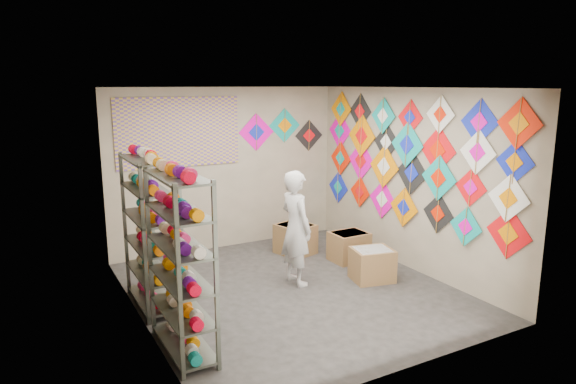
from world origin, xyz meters
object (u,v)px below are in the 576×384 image
shelf_rack_back (149,233)px  carton_b (349,247)px  carton_c (295,239)px  shelf_rack_front (181,265)px  carton_a (372,265)px  shopkeeper (296,228)px

shelf_rack_back → carton_b: shelf_rack_back is taller
shelf_rack_back → carton_c: size_ratio=3.39×
shelf_rack_front → carton_a: shelf_rack_front is taller
shelf_rack_back → carton_b: size_ratio=3.40×
shelf_rack_back → carton_a: (2.96, -0.68, -0.72)m
carton_b → shelf_rack_front: bearing=-155.8°
carton_b → shopkeeper: bearing=-162.2°
carton_a → carton_b: carton_a is taller
shopkeeper → carton_a: size_ratio=2.90×
shelf_rack_front → shelf_rack_back: size_ratio=1.00×
carton_a → carton_b: (0.20, 0.84, -0.00)m
shopkeeper → carton_b: shopkeeper is taller
carton_a → carton_b: 0.87m
shelf_rack_front → shelf_rack_back: same height
shelf_rack_back → shelf_rack_front: bearing=-90.0°
shelf_rack_front → carton_c: (2.59, 2.18, -0.71)m
shopkeeper → carton_a: bearing=-118.2°
carton_a → shopkeeper: bearing=168.9°
shopkeeper → carton_c: bearing=-33.9°
carton_c → shelf_rack_front: bearing=-155.1°
shelf_rack_front → carton_a: (2.96, 0.62, -0.72)m
shelf_rack_front → carton_a: bearing=11.9°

